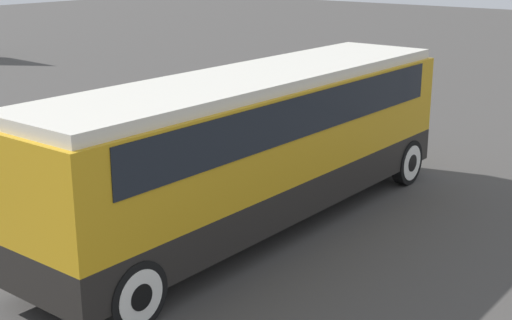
{
  "coord_description": "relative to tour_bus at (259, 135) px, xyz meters",
  "views": [
    {
      "loc": [
        -11.07,
        -8.77,
        5.67
      ],
      "look_at": [
        0.0,
        0.0,
        1.48
      ],
      "focal_mm": 50.0,
      "sensor_mm": 36.0,
      "label": 1
    }
  ],
  "objects": [
    {
      "name": "parked_car_mid",
      "position": [
        1.15,
        5.56,
        -1.35
      ],
      "size": [
        4.34,
        1.93,
        1.27
      ],
      "color": "silver",
      "rests_on": "ground_plane"
    },
    {
      "name": "parked_car_far",
      "position": [
        5.67,
        7.78,
        -1.29
      ],
      "size": [
        4.15,
        1.89,
        1.42
      ],
      "color": "#2D5638",
      "rests_on": "ground_plane"
    },
    {
      "name": "ground_plane",
      "position": [
        -0.1,
        0.0,
        -1.99
      ],
      "size": [
        120.0,
        120.0,
        0.0
      ],
      "primitive_type": "plane",
      "color": "#423F3D"
    },
    {
      "name": "tour_bus",
      "position": [
        0.0,
        0.0,
        0.0
      ],
      "size": [
        11.11,
        2.62,
        3.3
      ],
      "color": "black",
      "rests_on": "ground_plane"
    }
  ]
}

